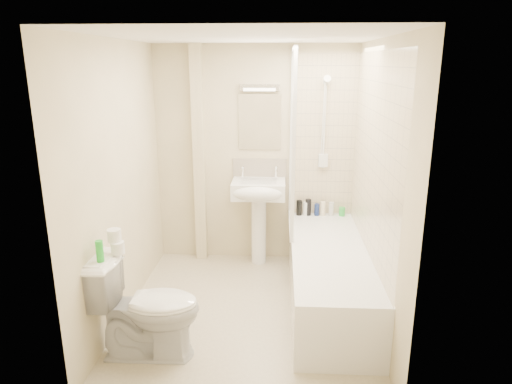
{
  "coord_description": "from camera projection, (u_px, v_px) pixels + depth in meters",
  "views": [
    {
      "loc": [
        0.28,
        -3.73,
        2.21
      ],
      "look_at": [
        0.07,
        0.2,
        1.09
      ],
      "focal_mm": 32.0,
      "sensor_mm": 36.0,
      "label": 1
    }
  ],
  "objects": [
    {
      "name": "floor",
      "position": [
        248.0,
        311.0,
        4.2
      ],
      "size": [
        2.5,
        2.5,
        0.0
      ],
      "primitive_type": "plane",
      "color": "beige",
      "rests_on": "ground"
    },
    {
      "name": "wall_back",
      "position": [
        255.0,
        156.0,
        5.07
      ],
      "size": [
        2.2,
        0.02,
        2.4
      ],
      "primitive_type": "cube",
      "color": "beige",
      "rests_on": "ground"
    },
    {
      "name": "wall_left",
      "position": [
        120.0,
        184.0,
        3.93
      ],
      "size": [
        0.02,
        2.5,
        2.4
      ],
      "primitive_type": "cube",
      "color": "beige",
      "rests_on": "ground"
    },
    {
      "name": "wall_right",
      "position": [
        378.0,
        187.0,
        3.81
      ],
      "size": [
        0.02,
        2.5,
        2.4
      ],
      "primitive_type": "cube",
      "color": "beige",
      "rests_on": "ground"
    },
    {
      "name": "ceiling",
      "position": [
        246.0,
        37.0,
        3.54
      ],
      "size": [
        2.2,
        2.5,
        0.02
      ],
      "primitive_type": "cube",
      "color": "white",
      "rests_on": "wall_back"
    },
    {
      "name": "tile_back",
      "position": [
        324.0,
        137.0,
        4.96
      ],
      "size": [
        0.7,
        0.01,
        1.75
      ],
      "primitive_type": "cube",
      "color": "beige",
      "rests_on": "wall_back"
    },
    {
      "name": "tile_right",
      "position": [
        374.0,
        156.0,
        3.95
      ],
      "size": [
        0.01,
        2.1,
        1.75
      ],
      "primitive_type": "cube",
      "color": "beige",
      "rests_on": "wall_right"
    },
    {
      "name": "pipe_boxing",
      "position": [
        199.0,
        157.0,
        5.05
      ],
      "size": [
        0.12,
        0.12,
        2.4
      ],
      "primitive_type": "cube",
      "color": "beige",
      "rests_on": "ground"
    },
    {
      "name": "splashback",
      "position": [
        260.0,
        171.0,
        5.11
      ],
      "size": [
        0.6,
        0.02,
        0.3
      ],
      "primitive_type": "cube",
      "color": "beige",
      "rests_on": "wall_back"
    },
    {
      "name": "mirror",
      "position": [
        260.0,
        122.0,
        4.95
      ],
      "size": [
        0.46,
        0.01,
        0.6
      ],
      "primitive_type": "cube",
      "color": "white",
      "rests_on": "wall_back"
    },
    {
      "name": "strip_light",
      "position": [
        260.0,
        87.0,
        4.83
      ],
      "size": [
        0.42,
        0.07,
        0.07
      ],
      "primitive_type": "cube",
      "color": "silver",
      "rests_on": "wall_back"
    },
    {
      "name": "bathtub",
      "position": [
        329.0,
        275.0,
        4.27
      ],
      "size": [
        0.7,
        2.1,
        0.55
      ],
      "color": "white",
      "rests_on": "ground"
    },
    {
      "name": "shower_screen",
      "position": [
        293.0,
        141.0,
        4.55
      ],
      "size": [
        0.04,
        0.92,
        1.8
      ],
      "color": "white",
      "rests_on": "bathtub"
    },
    {
      "name": "shower_fixture",
      "position": [
        324.0,
        126.0,
        4.88
      ],
      "size": [
        0.1,
        0.16,
        0.99
      ],
      "color": "white",
      "rests_on": "wall_back"
    },
    {
      "name": "pedestal_sink",
      "position": [
        259.0,
        199.0,
        4.96
      ],
      "size": [
        0.57,
        0.51,
        1.1
      ],
      "color": "white",
      "rests_on": "ground"
    },
    {
      "name": "bottle_black_a",
      "position": [
        299.0,
        208.0,
        5.11
      ],
      "size": [
        0.06,
        0.06,
        0.17
      ],
      "primitive_type": "cylinder",
      "color": "black",
      "rests_on": "bathtub"
    },
    {
      "name": "bottle_white_a",
      "position": [
        306.0,
        209.0,
        5.11
      ],
      "size": [
        0.06,
        0.06,
        0.15
      ],
      "primitive_type": "cylinder",
      "color": "white",
      "rests_on": "bathtub"
    },
    {
      "name": "bottle_black_b",
      "position": [
        308.0,
        207.0,
        5.11
      ],
      "size": [
        0.07,
        0.07,
        0.18
      ],
      "primitive_type": "cylinder",
      "color": "black",
      "rests_on": "bathtub"
    },
    {
      "name": "bottle_blue",
      "position": [
        317.0,
        210.0,
        5.11
      ],
      "size": [
        0.06,
        0.06,
        0.13
      ],
      "primitive_type": "cylinder",
      "color": "navy",
      "rests_on": "bathtub"
    },
    {
      "name": "bottle_cream",
      "position": [
        323.0,
        209.0,
        5.1
      ],
      "size": [
        0.06,
        0.06,
        0.16
      ],
      "primitive_type": "cylinder",
      "color": "#F7E7BE",
      "rests_on": "bathtub"
    },
    {
      "name": "bottle_white_b",
      "position": [
        331.0,
        209.0,
        5.1
      ],
      "size": [
        0.06,
        0.06,
        0.15
      ],
      "primitive_type": "cylinder",
      "color": "silver",
      "rests_on": "bathtub"
    },
    {
      "name": "bottle_green",
      "position": [
        342.0,
        212.0,
        5.1
      ],
      "size": [
        0.07,
        0.07,
        0.1
      ],
      "primitive_type": "cylinder",
      "color": "green",
      "rests_on": "bathtub"
    },
    {
      "name": "toilet",
      "position": [
        147.0,
        307.0,
        3.48
      ],
      "size": [
        0.47,
        0.81,
        0.82
      ],
      "primitive_type": "imported",
      "rotation": [
        0.0,
        0.0,
        1.58
      ],
      "color": "white",
      "rests_on": "ground"
    },
    {
      "name": "toilet_roll_lower",
      "position": [
        118.0,
        248.0,
        3.43
      ],
      "size": [
        0.1,
        0.1,
        0.09
      ],
      "primitive_type": "cylinder",
      "color": "white",
      "rests_on": "toilet"
    },
    {
      "name": "toilet_roll_upper",
      "position": [
        114.0,
        235.0,
        3.43
      ],
      "size": [
        0.1,
        0.1,
        0.09
      ],
      "primitive_type": "cylinder",
      "color": "white",
      "rests_on": "toilet_roll_lower"
    },
    {
      "name": "green_bottle",
      "position": [
        100.0,
        251.0,
        3.28
      ],
      "size": [
        0.05,
        0.05,
        0.16
      ],
      "primitive_type": "cylinder",
      "color": "green",
      "rests_on": "toilet"
    }
  ]
}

